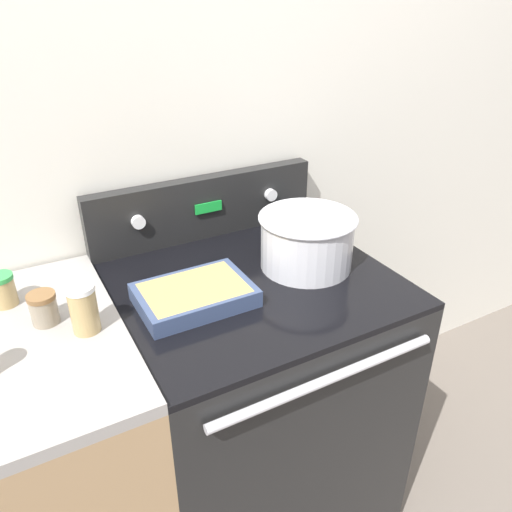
{
  "coord_description": "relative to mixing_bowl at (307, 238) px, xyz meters",
  "views": [
    {
      "loc": [
        -0.57,
        -0.71,
        1.65
      ],
      "look_at": [
        0.02,
        0.37,
        0.99
      ],
      "focal_mm": 35.0,
      "sensor_mm": 36.0,
      "label": 1
    }
  ],
  "objects": [
    {
      "name": "spice_jar_white_cap",
      "position": [
        -0.63,
        -0.03,
        -0.02
      ],
      "size": [
        0.07,
        0.07,
        0.12
      ],
      "color": "tan",
      "rests_on": "side_counter"
    },
    {
      "name": "ladle",
      "position": [
        0.19,
        0.13,
        -0.05
      ],
      "size": [
        0.08,
        0.27,
        0.08
      ],
      "color": "#7AB2C6",
      "rests_on": "stove_range"
    },
    {
      "name": "spice_jar_green_cap",
      "position": [
        -0.79,
        0.18,
        -0.03
      ],
      "size": [
        0.06,
        0.06,
        0.08
      ],
      "color": "tan",
      "rests_on": "side_counter"
    },
    {
      "name": "stove_range",
      "position": [
        -0.17,
        0.01,
        -0.55
      ],
      "size": [
        0.76,
        0.73,
        0.93
      ],
      "color": "black",
      "rests_on": "ground_plane"
    },
    {
      "name": "kitchen_wall",
      "position": [
        -0.17,
        0.39,
        0.24
      ],
      "size": [
        8.0,
        0.05,
        2.5
      ],
      "color": "silver",
      "rests_on": "ground_plane"
    },
    {
      "name": "side_counter",
      "position": [
        -0.84,
        0.01,
        -0.55
      ],
      "size": [
        0.57,
        0.7,
        0.94
      ],
      "color": "tan",
      "rests_on": "ground_plane"
    },
    {
      "name": "mixing_bowl",
      "position": [
        0.0,
        0.0,
        0.0
      ],
      "size": [
        0.28,
        0.28,
        0.16
      ],
      "color": "silver",
      "rests_on": "stove_range"
    },
    {
      "name": "spice_jar_brown_cap",
      "position": [
        -0.71,
        0.05,
        -0.04
      ],
      "size": [
        0.07,
        0.07,
        0.08
      ],
      "color": "gray",
      "rests_on": "side_counter"
    },
    {
      "name": "control_panel",
      "position": [
        -0.17,
        0.33,
        0.01
      ],
      "size": [
        0.76,
        0.07,
        0.2
      ],
      "color": "black",
      "rests_on": "stove_range"
    },
    {
      "name": "casserole_dish",
      "position": [
        -0.36,
        -0.02,
        -0.06
      ],
      "size": [
        0.29,
        0.2,
        0.05
      ],
      "color": "#38476B",
      "rests_on": "stove_range"
    }
  ]
}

